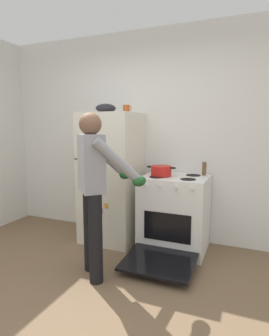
# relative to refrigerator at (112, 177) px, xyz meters

# --- Properties ---
(ground) EXTENTS (8.00, 8.00, 0.00)m
(ground) POSITION_rel_refrigerator_xyz_m (0.41, -1.57, -0.82)
(ground) COLOR brown
(kitchen_wall_back) EXTENTS (6.00, 0.10, 2.70)m
(kitchen_wall_back) POSITION_rel_refrigerator_xyz_m (0.41, 0.38, 0.53)
(kitchen_wall_back) COLOR white
(kitchen_wall_back) RESTS_ON ground
(refrigerator) EXTENTS (0.68, 0.72, 1.64)m
(refrigerator) POSITION_rel_refrigerator_xyz_m (0.00, 0.00, 0.00)
(refrigerator) COLOR silver
(refrigerator) RESTS_ON ground
(stove_range) EXTENTS (0.76, 1.21, 0.90)m
(stove_range) POSITION_rel_refrigerator_xyz_m (0.83, -0.02, -0.38)
(stove_range) COLOR white
(stove_range) RESTS_ON ground
(person_cook) EXTENTS (0.69, 0.71, 1.60)m
(person_cook) POSITION_rel_refrigerator_xyz_m (0.29, -0.91, 0.14)
(person_cook) COLOR black
(person_cook) RESTS_ON ground
(red_pot) EXTENTS (0.34, 0.24, 0.12)m
(red_pot) POSITION_rel_refrigerator_xyz_m (0.67, -0.05, 0.13)
(red_pot) COLOR red
(red_pot) RESTS_ON stove_range
(coffee_mug) EXTENTS (0.11, 0.08, 0.10)m
(coffee_mug) POSITION_rel_refrigerator_xyz_m (0.18, 0.05, 0.87)
(coffee_mug) COLOR #B24C1E
(coffee_mug) RESTS_ON refrigerator
(pepper_mill) EXTENTS (0.05, 0.05, 0.15)m
(pepper_mill) POSITION_rel_refrigerator_xyz_m (1.13, 0.20, 0.15)
(pepper_mill) COLOR brown
(pepper_mill) RESTS_ON stove_range
(mixing_bowl) EXTENTS (0.25, 0.25, 0.11)m
(mixing_bowl) POSITION_rel_refrigerator_xyz_m (-0.08, 0.00, 0.88)
(mixing_bowl) COLOR black
(mixing_bowl) RESTS_ON refrigerator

